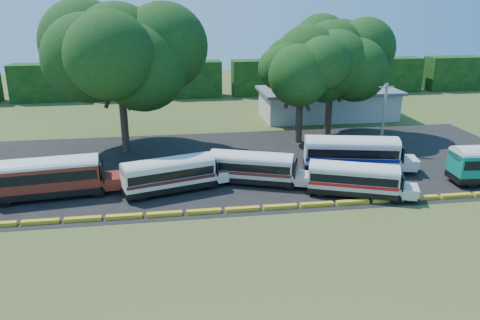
{
  "coord_description": "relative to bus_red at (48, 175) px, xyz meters",
  "views": [
    {
      "loc": [
        -3.58,
        -31.83,
        15.46
      ],
      "look_at": [
        2.06,
        6.0,
        2.49
      ],
      "focal_mm": 35.0,
      "sensor_mm": 36.0,
      "label": 1
    }
  ],
  "objects": [
    {
      "name": "treeline_backdrop",
      "position": [
        13.84,
        42.02,
        1.02
      ],
      "size": [
        130.0,
        4.0,
        6.0
      ],
      "color": "black",
      "rests_on": "ground"
    },
    {
      "name": "bus_white_red",
      "position": [
        25.05,
        -3.48,
        -0.33
      ],
      "size": [
        9.06,
        5.24,
        2.92
      ],
      "rotation": [
        0.0,
        0.0,
        -0.37
      ],
      "color": "black",
      "rests_on": "ground"
    },
    {
      "name": "tree_center",
      "position": [
        24.64,
        12.79,
        7.0
      ],
      "size": [
        8.68,
        8.68,
        12.23
      ],
      "color": "#3D2B1E",
      "rests_on": "ground"
    },
    {
      "name": "tree_west",
      "position": [
        5.19,
        11.91,
        8.89
      ],
      "size": [
        12.75,
        12.75,
        15.57
      ],
      "color": "#3D2B1E",
      "rests_on": "ground"
    },
    {
      "name": "utility_pole",
      "position": [
        32.45,
        7.74,
        1.86
      ],
      "size": [
        1.6,
        0.3,
        7.46
      ],
      "color": "gray",
      "rests_on": "ground"
    },
    {
      "name": "curb",
      "position": [
        13.84,
        -4.98,
        -1.83
      ],
      "size": [
        53.7,
        0.45,
        0.3
      ],
      "color": "yellow",
      "rests_on": "ground"
    },
    {
      "name": "bus_white_blue",
      "position": [
        27.09,
        2.29,
        -0.01
      ],
      "size": [
        10.93,
        4.84,
        3.49
      ],
      "rotation": [
        0.0,
        0.0,
        -0.22
      ],
      "color": "black",
      "rests_on": "ground"
    },
    {
      "name": "terminal_building",
      "position": [
        31.84,
        24.02,
        0.05
      ],
      "size": [
        19.0,
        9.0,
        4.0
      ],
      "color": "beige",
      "rests_on": "ground"
    },
    {
      "name": "ground",
      "position": [
        13.84,
        -5.98,
        -1.98
      ],
      "size": [
        160.0,
        160.0,
        0.0
      ],
      "primitive_type": "plane",
      "color": "#37531B",
      "rests_on": "ground"
    },
    {
      "name": "asphalt_strip",
      "position": [
        14.84,
        6.02,
        -1.97
      ],
      "size": [
        64.0,
        24.0,
        0.02
      ],
      "primitive_type": "cube",
      "color": "black",
      "rests_on": "ground"
    },
    {
      "name": "bus_cream_east",
      "position": [
        17.19,
        0.52,
        -0.31
      ],
      "size": [
        9.24,
        5.18,
        2.97
      ],
      "rotation": [
        0.0,
        0.0,
        -0.35
      ],
      "color": "black",
      "rests_on": "ground"
    },
    {
      "name": "bus_red",
      "position": [
        0.0,
        0.0,
        0.0
      ],
      "size": [
        10.75,
        3.81,
        3.46
      ],
      "rotation": [
        0.0,
        0.0,
        0.12
      ],
      "color": "black",
      "rests_on": "ground"
    },
    {
      "name": "bus_cream_west",
      "position": [
        9.92,
        -0.28,
        -0.24
      ],
      "size": [
        9.65,
        4.88,
        3.08
      ],
      "rotation": [
        0.0,
        0.0,
        0.29
      ],
      "color": "black",
      "rests_on": "ground"
    },
    {
      "name": "tree_east",
      "position": [
        29.0,
        15.29,
        7.78
      ],
      "size": [
        10.37,
        10.37,
        13.61
      ],
      "color": "#3D2B1E",
      "rests_on": "ground"
    }
  ]
}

